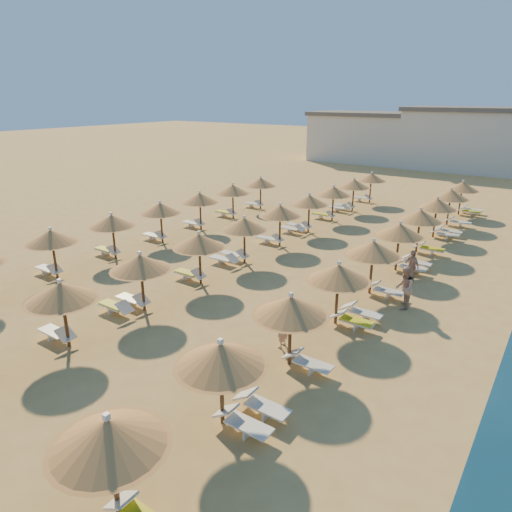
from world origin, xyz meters
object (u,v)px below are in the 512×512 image
Objects in this scene: beachgoer_a at (282,327)px; beachgoer_c at (412,266)px; beachgoer_b at (404,288)px; parasol_row_west at (244,225)px; parasol_row_east at (373,250)px.

beachgoer_a reaches higher than beachgoer_c.
beachgoer_a is 1.00× the size of beachgoer_c.
beachgoer_c is at bearing 177.53° from beachgoer_b.
beachgoer_c is (1.88, 8.92, -0.00)m from beachgoer_a.
parasol_row_east is at bearing 0.00° from parasol_row_west.
parasol_row_west reaches higher than beachgoer_a.
parasol_row_east reaches higher than beachgoer_c.
parasol_row_east is at bearing -126.22° from beachgoer_b.
beachgoer_c is 3.35m from beachgoer_b.
beachgoer_c is 0.84× the size of beachgoer_b.
parasol_row_east is 3.08m from beachgoer_c.
beachgoer_b is at bearing 148.67° from beachgoer_a.
beachgoer_b is at bearing -43.53° from beachgoer_c.
parasol_row_west is 20.46× the size of beachgoer_b.
parasol_row_east reaches higher than beachgoer_b.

